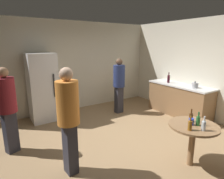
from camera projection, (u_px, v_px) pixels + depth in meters
The scene contains 16 objects.
ground_plane at pixel (125, 144), 4.09m from camera, with size 5.20×5.20×0.10m, color #9E7C56.
wall_back at pixel (75, 66), 5.90m from camera, with size 5.32×0.06×2.70m, color silver.
wall_side_right at pixel (204, 70), 5.16m from camera, with size 0.06×5.20×2.70m, color silver.
refrigerator at pixel (43, 87), 5.07m from camera, with size 0.70×0.68×1.80m.
kitchen_counter at pixel (179, 100), 5.55m from camera, with size 0.64×1.88×0.90m.
kettle at pixel (195, 85), 5.01m from camera, with size 0.24×0.17×0.18m.
wine_bottle_on_counter at pixel (169, 79), 5.68m from camera, with size 0.08×0.08×0.31m.
foreground_table at pixel (193, 131), 3.16m from camera, with size 0.80×0.80×0.73m.
beer_bottle_amber at pixel (190, 125), 2.93m from camera, with size 0.06×0.06×0.23m.
beer_bottle_brown at pixel (191, 117), 3.24m from camera, with size 0.06×0.06×0.23m.
beer_bottle_green at pixel (198, 121), 3.10m from camera, with size 0.06×0.06×0.23m.
beer_bottle_clear at pixel (204, 125), 2.91m from camera, with size 0.06×0.06×0.23m.
plastic_cup_blue at pixel (191, 122), 3.13m from camera, with size 0.08×0.08×0.11m, color blue.
person_in_navy_shirt at pixel (119, 82), 5.60m from camera, with size 0.37×0.37×1.62m.
person_in_maroon_shirt at pixel (7, 104), 3.49m from camera, with size 0.44×0.44×1.64m.
person_in_orange_shirt at pixel (68, 114), 2.89m from camera, with size 0.36×0.36×1.71m.
Camera 1 is at (-2.27, -2.95, 2.03)m, focal length 30.66 mm.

